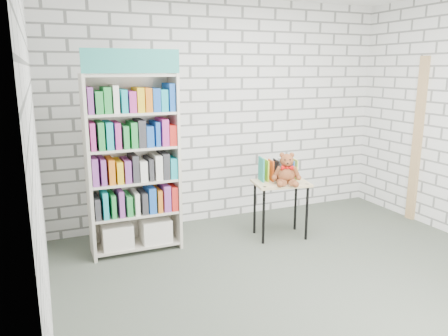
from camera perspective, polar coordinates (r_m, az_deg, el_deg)
name	(u,v)px	position (r m, az deg, el deg)	size (l,w,h in m)	color
ground	(308,280)	(4.32, 10.96, -14.19)	(4.50, 4.50, 0.00)	#454D41
room_shell	(317,88)	(3.86, 12.10, 10.14)	(4.52, 4.02, 2.81)	silver
bookshelf	(133,163)	(4.70, -11.82, 0.63)	(0.95, 0.37, 2.14)	beige
display_table	(281,190)	(5.12, 7.44, -2.83)	(0.68, 0.52, 0.67)	#CEB57C
table_books	(278,169)	(5.15, 7.11, -0.15)	(0.46, 0.26, 0.26)	teal
teddy_bear	(287,172)	(4.98, 8.19, -0.47)	(0.34, 0.32, 0.36)	brown
door_trim	(417,140)	(6.11, 23.92, 3.31)	(0.05, 0.12, 2.10)	tan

